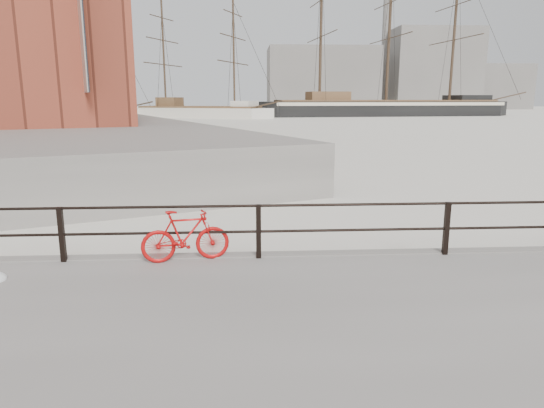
# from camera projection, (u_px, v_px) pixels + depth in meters

# --- Properties ---
(ground) EXTENTS (400.00, 400.00, 0.00)m
(ground) POSITION_uv_depth(u_px,v_px,m) (440.00, 269.00, 9.33)
(ground) COLOR white
(ground) RESTS_ON ground
(far_quay) EXTENTS (78.44, 148.07, 1.80)m
(far_quay) POSITION_uv_depth(u_px,v_px,m) (15.00, 114.00, 77.05)
(far_quay) COLOR gray
(far_quay) RESTS_ON ground
(guardrail) EXTENTS (28.00, 0.10, 1.00)m
(guardrail) POSITION_uv_depth(u_px,v_px,m) (446.00, 229.00, 9.01)
(guardrail) COLOR black
(guardrail) RESTS_ON promenade
(bicycle) EXTENTS (1.58, 0.53, 0.94)m
(bicycle) POSITION_uv_depth(u_px,v_px,m) (185.00, 236.00, 8.64)
(bicycle) COLOR #BC0C0C
(bicycle) RESTS_ON promenade
(barque_black) EXTENTS (59.81, 25.98, 32.92)m
(barque_black) POSITION_uv_depth(u_px,v_px,m) (385.00, 116.00, 93.04)
(barque_black) COLOR black
(barque_black) RESTS_ON ground
(schooner_mid) EXTENTS (31.92, 22.90, 21.10)m
(schooner_mid) POSITION_uv_depth(u_px,v_px,m) (200.00, 118.00, 84.64)
(schooner_mid) COLOR beige
(schooner_mid) RESTS_ON ground
(schooner_left) EXTENTS (29.59, 22.54, 20.21)m
(schooner_left) POSITION_uv_depth(u_px,v_px,m) (73.00, 118.00, 82.37)
(schooner_left) COLOR beige
(schooner_left) RESTS_ON ground
(apartment_brick) EXTENTS (27.87, 22.90, 21.20)m
(apartment_brick) POSITION_uv_depth(u_px,v_px,m) (5.00, 55.00, 104.66)
(apartment_brick) COLOR brown
(apartment_brick) RESTS_ON far_quay
(industrial_west) EXTENTS (32.00, 18.00, 18.00)m
(industrial_west) POSITION_uv_depth(u_px,v_px,m) (322.00, 79.00, 145.15)
(industrial_west) COLOR gray
(industrial_west) RESTS_ON ground
(industrial_mid) EXTENTS (26.00, 20.00, 24.00)m
(industrial_mid) POSITION_uv_depth(u_px,v_px,m) (430.00, 70.00, 151.42)
(industrial_mid) COLOR gray
(industrial_mid) RESTS_ON ground
(industrial_east) EXTENTS (20.00, 16.00, 14.00)m
(industrial_east) POSITION_uv_depth(u_px,v_px,m) (492.00, 87.00, 158.70)
(industrial_east) COLOR gray
(industrial_east) RESTS_ON ground
(smokestack) EXTENTS (2.80, 2.80, 44.00)m
(smokestack) POSITION_uv_depth(u_px,v_px,m) (386.00, 38.00, 153.42)
(smokestack) COLOR gray
(smokestack) RESTS_ON ground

